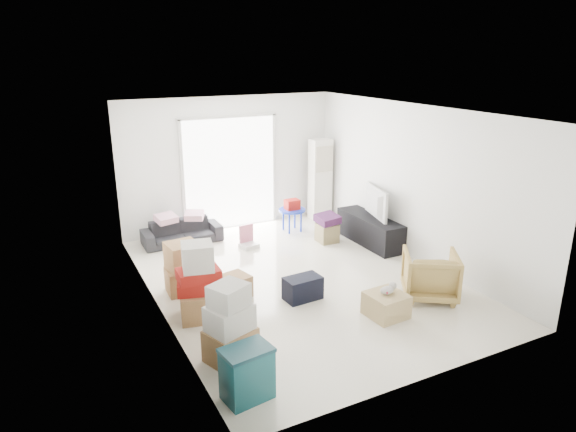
# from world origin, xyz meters

# --- Properties ---
(room_shell) EXTENTS (4.98, 6.48, 3.18)m
(room_shell) POSITION_xyz_m (0.00, 0.00, 1.35)
(room_shell) COLOR silver
(room_shell) RESTS_ON ground
(sliding_door) EXTENTS (2.10, 0.04, 2.33)m
(sliding_door) POSITION_xyz_m (0.00, 2.98, 1.24)
(sliding_door) COLOR white
(sliding_door) RESTS_ON room_shell
(ac_tower) EXTENTS (0.45, 0.30, 1.75)m
(ac_tower) POSITION_xyz_m (1.95, 2.65, 0.88)
(ac_tower) COLOR white
(ac_tower) RESTS_ON room_shell
(tv_console) EXTENTS (0.48, 1.59, 0.53)m
(tv_console) POSITION_xyz_m (2.00, 0.84, 0.27)
(tv_console) COLOR black
(tv_console) RESTS_ON room_shell
(television) EXTENTS (0.79, 1.09, 0.13)m
(television) POSITION_xyz_m (2.00, 0.84, 0.59)
(television) COLOR black
(television) RESTS_ON tv_console
(sofa) EXTENTS (1.50, 0.45, 0.59)m
(sofa) POSITION_xyz_m (-1.21, 2.50, 0.29)
(sofa) COLOR #242429
(sofa) RESTS_ON room_shell
(pillow_left) EXTENTS (0.46, 0.40, 0.12)m
(pillow_left) POSITION_xyz_m (-1.49, 2.52, 0.65)
(pillow_left) COLOR #D79DAF
(pillow_left) RESTS_ON sofa
(pillow_right) EXTENTS (0.46, 0.43, 0.13)m
(pillow_right) POSITION_xyz_m (-0.95, 2.47, 0.65)
(pillow_right) COLOR #D79DAF
(pillow_right) RESTS_ON sofa
(armchair) EXTENTS (1.03, 1.02, 0.79)m
(armchair) POSITION_xyz_m (1.45, -1.45, 0.39)
(armchair) COLOR #A28848
(armchair) RESTS_ON room_shell
(storage_bins) EXTENTS (0.57, 0.43, 0.60)m
(storage_bins) POSITION_xyz_m (-1.90, -2.40, 0.30)
(storage_bins) COLOR #155058
(storage_bins) RESTS_ON room_shell
(box_stack_a) EXTENTS (0.66, 0.60, 0.99)m
(box_stack_a) POSITION_xyz_m (-1.80, -1.65, 0.44)
(box_stack_a) COLOR #AE884E
(box_stack_a) RESTS_ON room_shell
(box_stack_b) EXTENTS (0.67, 0.64, 1.09)m
(box_stack_b) POSITION_xyz_m (-1.80, -0.48, 0.47)
(box_stack_b) COLOR #AE884E
(box_stack_b) RESTS_ON room_shell
(box_stack_c) EXTENTS (0.54, 0.50, 0.79)m
(box_stack_c) POSITION_xyz_m (-1.77, 0.40, 0.38)
(box_stack_c) COLOR #AE884E
(box_stack_c) RESTS_ON room_shell
(loose_box) EXTENTS (0.48, 0.48, 0.33)m
(loose_box) POSITION_xyz_m (-1.13, -0.09, 0.16)
(loose_box) COLOR #AE884E
(loose_box) RESTS_ON room_shell
(duffel_bag) EXTENTS (0.56, 0.36, 0.35)m
(duffel_bag) POSITION_xyz_m (-0.27, -0.64, 0.17)
(duffel_bag) COLOR black
(duffel_bag) RESTS_ON room_shell
(ottoman) EXTENTS (0.37, 0.37, 0.36)m
(ottoman) POSITION_xyz_m (1.31, 1.27, 0.18)
(ottoman) COLOR #958857
(ottoman) RESTS_ON room_shell
(blanket) EXTENTS (0.42, 0.42, 0.14)m
(blanket) POSITION_xyz_m (1.31, 1.27, 0.43)
(blanket) COLOR #4F2153
(blanket) RESTS_ON ottoman
(kids_table) EXTENTS (0.55, 0.55, 0.67)m
(kids_table) POSITION_xyz_m (0.99, 2.14, 0.48)
(kids_table) COLOR #1732C8
(kids_table) RESTS_ON room_shell
(toy_walker) EXTENTS (0.36, 0.33, 0.42)m
(toy_walker) POSITION_xyz_m (-0.17, 1.71, 0.12)
(toy_walker) COLOR silver
(toy_walker) RESTS_ON room_shell
(wood_crate) EXTENTS (0.53, 0.53, 0.33)m
(wood_crate) POSITION_xyz_m (0.51, -1.62, 0.17)
(wood_crate) COLOR tan
(wood_crate) RESTS_ON room_shell
(plush_bunny) EXTENTS (0.28, 0.16, 0.14)m
(plush_bunny) POSITION_xyz_m (0.54, -1.62, 0.40)
(plush_bunny) COLOR #B2ADA8
(plush_bunny) RESTS_ON wood_crate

